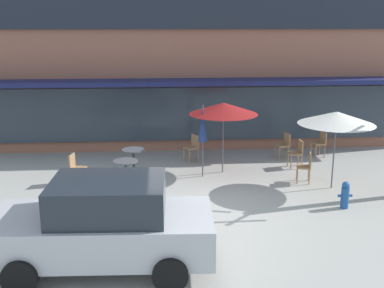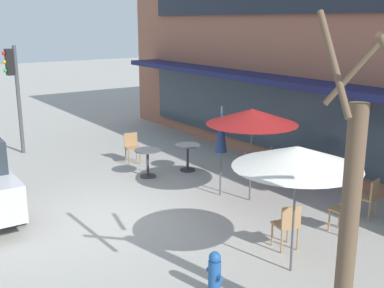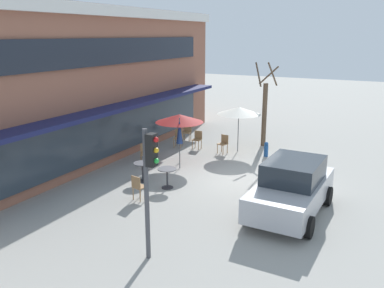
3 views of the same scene
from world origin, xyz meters
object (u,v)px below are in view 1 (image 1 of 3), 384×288
patio_umbrella_corner_open (203,124)px  fire_hydrant (345,195)px  cafe_table_streetside (126,169)px  cafe_chair_2 (297,152)px  patio_umbrella_green_folded (223,108)px  cafe_chair_4 (320,142)px  patio_umbrella_cream_folded (337,118)px  cafe_chair_5 (284,144)px  cafe_table_near_wall (134,157)px  parked_sedan (104,224)px  cafe_chair_0 (193,146)px  cafe_chair_3 (76,166)px  cafe_chair_1 (306,165)px

patio_umbrella_corner_open → fire_hydrant: patio_umbrella_corner_open is taller
cafe_table_streetside → cafe_chair_2: bearing=14.9°
patio_umbrella_green_folded → cafe_table_streetside: bearing=-159.5°
cafe_chair_4 → fire_hydrant: cafe_chair_4 is taller
cafe_chair_2 → fire_hydrant: cafe_chair_2 is taller
patio_umbrella_green_folded → patio_umbrella_corner_open: size_ratio=1.00×
patio_umbrella_cream_folded → patio_umbrella_corner_open: same height
fire_hydrant → cafe_chair_2: bearing=94.0°
patio_umbrella_cream_folded → cafe_chair_5: (-0.62, 2.98, -1.50)m
cafe_table_near_wall → parked_sedan: parked_sedan is taller
cafe_table_near_wall → cafe_chair_0: bearing=31.5°
cafe_table_near_wall → parked_sedan: bearing=-92.6°
cafe_table_streetside → cafe_chair_4: size_ratio=0.85×
cafe_chair_2 → cafe_chair_4: 1.64m
cafe_table_streetside → cafe_chair_4: (6.51, 2.61, 0.01)m
cafe_chair_2 → cafe_chair_3: size_ratio=1.00×
patio_umbrella_corner_open → cafe_chair_3: bearing=-173.4°
cafe_chair_2 → patio_umbrella_corner_open: bearing=-167.2°
patio_umbrella_green_folded → cafe_chair_2: patio_umbrella_green_folded is taller
patio_umbrella_corner_open → cafe_chair_5: patio_umbrella_corner_open is taller
patio_umbrella_cream_folded → cafe_chair_5: size_ratio=2.47×
cafe_chair_5 → fire_hydrant: bearing=-84.7°
cafe_chair_3 → cafe_chair_0: bearing=30.5°
cafe_table_streetside → cafe_chair_3: 1.48m
patio_umbrella_cream_folded → fire_hydrant: (-0.20, -1.49, -1.67)m
cafe_chair_0 → cafe_chair_1: size_ratio=1.00×
cafe_chair_0 → parked_sedan: 7.35m
patio_umbrella_cream_folded → cafe_table_near_wall: bearing=162.8°
cafe_chair_2 → fire_hydrant: 3.48m
cafe_chair_0 → cafe_chair_5: bearing=1.0°
cafe_table_streetside → fire_hydrant: (5.62, -2.04, -0.16)m
cafe_table_near_wall → patio_umbrella_corner_open: (2.10, -0.48, 1.11)m
cafe_chair_2 → cafe_chair_3: bearing=-170.5°
cafe_chair_3 → cafe_chair_5: same height
cafe_chair_2 → parked_sedan: (-5.48, -6.06, 0.35)m
patio_umbrella_green_folded → fire_hydrant: (2.70, -3.13, -1.67)m
cafe_table_near_wall → fire_hydrant: cafe_table_near_wall is taller
cafe_table_streetside → patio_umbrella_corner_open: (2.26, 0.72, 1.11)m
patio_umbrella_cream_folded → fire_hydrant: patio_umbrella_cream_folded is taller
cafe_chair_2 → cafe_table_streetside: bearing=-165.1°
patio_umbrella_green_folded → cafe_chair_1: (2.30, -1.13, -1.50)m
patio_umbrella_cream_folded → patio_umbrella_green_folded: bearing=150.5°
cafe_table_near_wall → parked_sedan: 5.85m
cafe_table_streetside → cafe_chair_3: size_ratio=0.85×
cafe_chair_1 → fire_hydrant: (0.40, -2.00, -0.17)m
patio_umbrella_corner_open → parked_sedan: 5.90m
cafe_chair_1 → cafe_chair_2: 1.48m
patio_umbrella_green_folded → patio_umbrella_cream_folded: 3.33m
cafe_table_near_wall → cafe_chair_5: 5.19m
cafe_table_near_wall → patio_umbrella_cream_folded: bearing=-17.2°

